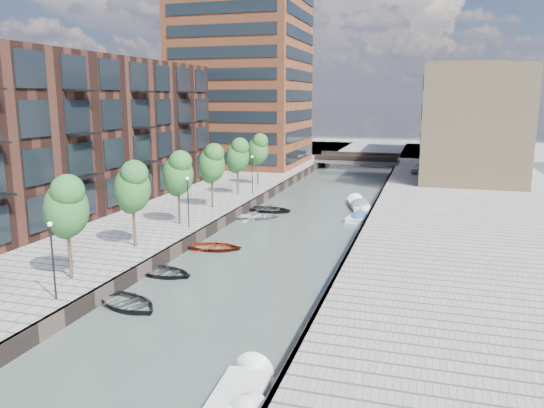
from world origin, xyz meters
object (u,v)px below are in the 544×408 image
at_px(bridge, 358,160).
at_px(tree_3, 178,172).
at_px(tree_1, 66,205).
at_px(tree_6, 258,149).
at_px(motorboat_3, 360,216).
at_px(sloop_1, 163,275).
at_px(tree_5, 237,155).
at_px(car, 421,168).
at_px(motorboat_2, 239,398).
at_px(sloop_4, 270,212).
at_px(motorboat_4, 358,204).
at_px(tree_4, 212,162).
at_px(sloop_0, 128,307).
at_px(tree_2, 132,186).
at_px(sloop_3, 257,219).
at_px(sloop_2, 215,250).

bearing_deg(bridge, tree_3, -100.25).
distance_m(tree_1, tree_6, 35.00).
bearing_deg(motorboat_3, sloop_1, -116.75).
bearing_deg(tree_1, tree_5, 90.00).
relative_size(tree_3, car, 1.42).
height_order(motorboat_2, motorboat_3, motorboat_2).
relative_size(tree_6, sloop_4, 1.30).
distance_m(tree_6, motorboat_4, 14.49).
relative_size(tree_4, sloop_0, 1.35).
height_order(tree_2, sloop_1, tree_2).
height_order(tree_3, sloop_3, tree_3).
relative_size(bridge, tree_6, 2.18).
bearing_deg(motorboat_4, tree_5, -170.35).
distance_m(bridge, tree_1, 61.71).
relative_size(bridge, sloop_3, 3.11).
height_order(tree_3, tree_6, same).
height_order(tree_2, sloop_0, tree_2).
xyz_separation_m(bridge, tree_2, (-8.50, -54.00, 3.92)).
bearing_deg(bridge, motorboat_4, -82.29).
bearing_deg(tree_3, sloop_0, -74.51).
xyz_separation_m(sloop_0, motorboat_2, (8.98, -6.87, 0.10)).
distance_m(tree_1, sloop_3, 22.72).
height_order(tree_2, sloop_2, tree_2).
bearing_deg(sloop_2, tree_1, 151.64).
distance_m(bridge, motorboat_4, 31.15).
bearing_deg(tree_4, sloop_4, 41.88).
distance_m(tree_6, car, 24.49).
distance_m(sloop_3, car, 32.29).
height_order(sloop_1, sloop_3, sloop_1).
relative_size(tree_2, sloop_0, 1.35).
distance_m(tree_1, tree_2, 7.00).
bearing_deg(tree_3, tree_4, 90.00).
height_order(tree_2, sloop_3, tree_2).
height_order(tree_6, sloop_1, tree_6).
relative_size(tree_5, tree_6, 1.00).
bearing_deg(sloop_1, tree_6, 15.15).
bearing_deg(tree_6, sloop_3, -72.50).
bearing_deg(motorboat_2, tree_5, 110.15).
height_order(tree_2, tree_6, same).
xyz_separation_m(bridge, tree_4, (-8.50, -40.00, 3.92)).
bearing_deg(tree_6, motorboat_2, -72.95).
height_order(tree_3, tree_5, same).
height_order(sloop_2, motorboat_2, motorboat_2).
height_order(sloop_3, motorboat_2, motorboat_2).
xyz_separation_m(tree_5, motorboat_2, (13.07, -35.64, -5.21)).
bearing_deg(sloop_3, motorboat_4, -65.93).
bearing_deg(sloop_0, car, 7.76).
bearing_deg(motorboat_3, car, 78.99).
height_order(tree_4, sloop_2, tree_4).
bearing_deg(bridge, sloop_0, -94.08).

